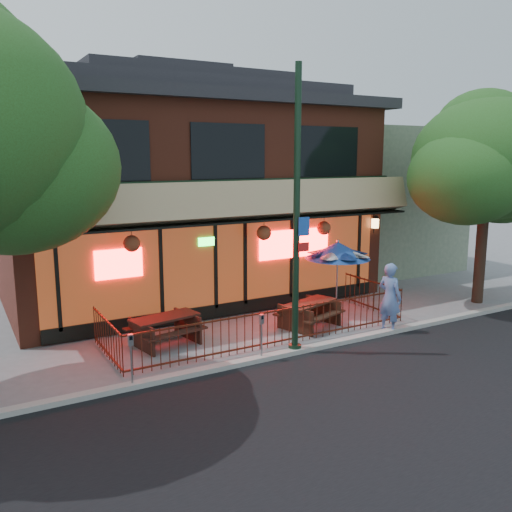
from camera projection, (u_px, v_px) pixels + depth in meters
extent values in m
plane|color=gray|center=(286.00, 347.00, 13.99)|extent=(80.00, 80.00, 0.00)
cube|color=black|center=(485.00, 458.00, 8.86)|extent=(80.00, 11.00, 0.00)
cube|color=#999993|center=(297.00, 351.00, 13.55)|extent=(80.00, 0.25, 0.12)
cube|color=maroon|center=(179.00, 201.00, 19.55)|extent=(12.00, 8.00, 6.50)
cube|color=#59230F|center=(230.00, 264.00, 16.40)|extent=(11.00, 0.06, 2.60)
cube|color=#FF0C0C|center=(295.00, 243.00, 17.37)|extent=(2.60, 0.04, 0.90)
cube|color=#FF0C0C|center=(119.00, 264.00, 14.62)|extent=(1.30, 0.04, 0.80)
cube|color=tan|center=(237.00, 202.00, 15.65)|extent=(12.20, 1.33, 1.26)
cube|color=black|center=(105.00, 151.00, 14.04)|extent=(2.40, 0.06, 1.60)
cube|color=black|center=(229.00, 151.00, 15.79)|extent=(2.40, 0.06, 1.60)
cube|color=black|center=(328.00, 152.00, 17.54)|extent=(2.40, 0.06, 1.60)
cube|color=black|center=(231.00, 308.00, 16.63)|extent=(11.00, 0.12, 0.40)
cube|color=#FFC672|center=(375.00, 223.00, 18.83)|extent=(0.18, 0.18, 0.32)
cube|color=gray|center=(362.00, 198.00, 24.40)|extent=(6.00, 7.00, 6.00)
cube|color=#461A0F|center=(282.00, 310.00, 13.99)|extent=(8.40, 0.04, 0.04)
cube|color=#461A0F|center=(282.00, 340.00, 14.14)|extent=(8.40, 0.04, 0.04)
cube|color=#461A0F|center=(106.00, 321.00, 13.05)|extent=(0.04, 2.60, 0.04)
cube|color=#461A0F|center=(372.00, 281.00, 17.14)|extent=(0.04, 2.60, 0.04)
cylinder|color=#461A0F|center=(282.00, 327.00, 14.07)|extent=(0.02, 0.02, 1.00)
cylinder|color=black|center=(297.00, 214.00, 13.01)|extent=(0.16, 0.16, 7.00)
cylinder|color=black|center=(295.00, 348.00, 13.63)|extent=(0.32, 0.32, 0.20)
cube|color=#194CB2|center=(304.00, 226.00, 12.99)|extent=(0.30, 0.02, 0.45)
cube|color=red|center=(304.00, 247.00, 13.08)|extent=(0.30, 0.02, 0.22)
cylinder|color=#332219|center=(482.00, 237.00, 17.90)|extent=(0.36, 0.36, 4.48)
ellipsoid|color=#244517|center=(488.00, 159.00, 17.44)|extent=(4.80, 4.80, 3.94)
ellipsoid|color=#244517|center=(484.00, 129.00, 17.70)|extent=(3.12, 3.12, 2.56)
cube|color=#351A13|center=(142.00, 336.00, 13.71)|extent=(0.29, 1.27, 0.73)
cube|color=#351A13|center=(188.00, 326.00, 14.59)|extent=(0.29, 1.27, 0.73)
cube|color=#351A13|center=(165.00, 317.00, 14.08)|extent=(1.88, 1.05, 0.06)
cube|color=#351A13|center=(176.00, 333.00, 13.73)|extent=(1.80, 0.59, 0.05)
cube|color=#351A13|center=(155.00, 323.00, 14.54)|extent=(1.80, 0.59, 0.05)
cube|color=#341C12|center=(295.00, 320.00, 15.11)|extent=(0.45, 1.21, 0.71)
cube|color=#341C12|center=(323.00, 310.00, 16.10)|extent=(0.45, 1.21, 0.71)
cube|color=#341C12|center=(310.00, 303.00, 15.54)|extent=(1.87, 1.23, 0.06)
cube|color=#341C12|center=(325.00, 316.00, 15.24)|extent=(1.73, 0.80, 0.05)
cube|color=#341C12|center=(295.00, 309.00, 15.94)|extent=(1.73, 0.80, 0.05)
cylinder|color=gray|center=(337.00, 279.00, 17.01)|extent=(0.05, 0.05, 2.12)
cone|color=navy|center=(338.00, 250.00, 16.84)|extent=(2.02, 2.02, 0.53)
sphere|color=gray|center=(338.00, 241.00, 16.79)|extent=(0.10, 0.10, 0.10)
imported|color=#5975B2|center=(390.00, 298.00, 15.07)|extent=(0.61, 0.80, 1.97)
cylinder|color=gray|center=(261.00, 342.00, 13.00)|extent=(0.04, 0.04, 0.94)
cube|color=gray|center=(262.00, 319.00, 12.89)|extent=(0.12, 0.11, 0.24)
cube|color=black|center=(262.00, 318.00, 12.85)|extent=(0.07, 0.02, 0.09)
cylinder|color=gray|center=(132.00, 366.00, 11.45)|extent=(0.04, 0.04, 0.97)
cube|color=gray|center=(130.00, 340.00, 11.34)|extent=(0.11, 0.09, 0.25)
cube|color=black|center=(131.00, 338.00, 11.29)|extent=(0.07, 0.01, 0.09)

